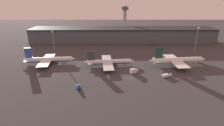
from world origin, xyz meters
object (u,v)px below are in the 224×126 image
object	(u,v)px
airplane_0	(48,60)
service_vehicle_0	(166,75)
service_vehicle_1	(78,87)
airplane_2	(177,60)
control_tower	(124,18)
service_vehicle_2	(133,71)
airplane_1	(108,62)

from	to	relation	value
airplane_0	service_vehicle_0	distance (m)	93.71
service_vehicle_0	service_vehicle_1	distance (m)	60.26
airplane_2	control_tower	distance (m)	116.93
service_vehicle_1	airplane_2	bearing A→B (deg)	100.55
service_vehicle_2	control_tower	bearing A→B (deg)	70.52
service_vehicle_2	control_tower	size ratio (longest dim) A/B	0.14
airplane_2	service_vehicle_2	bearing A→B (deg)	-160.95
airplane_2	control_tower	world-z (taller)	control_tower
airplane_2	service_vehicle_2	xyz separation A→B (m)	(-36.94, -17.00, -1.79)
service_vehicle_2	airplane_0	bearing A→B (deg)	144.95
airplane_2	service_vehicle_1	world-z (taller)	airplane_2
airplane_0	airplane_2	size ratio (longest dim) A/B	0.92
service_vehicle_2	airplane_1	bearing A→B (deg)	120.70
airplane_2	service_vehicle_0	bearing A→B (deg)	-129.14
airplane_2	service_vehicle_0	world-z (taller)	airplane_2
airplane_1	airplane_2	world-z (taller)	airplane_2
airplane_2	service_vehicle_0	xyz separation A→B (m)	(-14.79, -22.36, -2.48)
service_vehicle_1	service_vehicle_2	distance (m)	41.92
airplane_2	service_vehicle_0	size ratio (longest dim) A/B	6.87
control_tower	service_vehicle_0	bearing A→B (deg)	-81.20
airplane_1	control_tower	distance (m)	114.75
airplane_0	airplane_2	world-z (taller)	airplane_2
airplane_0	service_vehicle_0	size ratio (longest dim) A/B	6.30
airplane_1	control_tower	xyz separation A→B (m)	(19.93, 111.05, 20.93)
airplane_0	service_vehicle_1	distance (m)	52.70
airplane_0	service_vehicle_1	world-z (taller)	airplane_0
airplane_0	service_vehicle_2	distance (m)	70.93
service_vehicle_0	control_tower	world-z (taller)	control_tower
airplane_0	service_vehicle_0	world-z (taller)	airplane_0
service_vehicle_0	service_vehicle_2	world-z (taller)	service_vehicle_2
service_vehicle_0	control_tower	bearing A→B (deg)	75.90
airplane_0	service_vehicle_2	xyz separation A→B (m)	(68.05, -19.96, -1.30)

